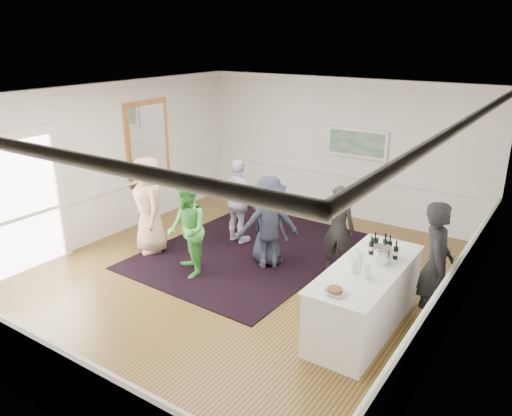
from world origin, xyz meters
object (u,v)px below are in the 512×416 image
Objects in this scene: guest_tan at (149,205)px; ice_bucket at (382,255)px; guest_lilac at (238,202)px; guest_green at (187,230)px; bartender at (436,265)px; nut_bowl at (335,291)px; guest_navy at (269,223)px; guest_dark_a at (268,223)px; guest_dark_b at (338,229)px; serving_table at (365,297)px.

guest_tan is 7.38× the size of ice_bucket.
guest_green is at bearing 104.34° from guest_lilac.
bartender is at bearing 29.82° from ice_bucket.
nut_bowl is at bearing 153.20° from guest_lilac.
guest_tan is at bearing 78.99° from bartender.
nut_bowl is (-0.84, -1.59, 0.06)m from bartender.
nut_bowl is (2.29, -2.03, 0.21)m from guest_navy.
bartender is 0.79m from ice_bucket.
ice_bucket is (3.50, -1.32, 0.22)m from guest_lilac.
bartender reaches higher than ice_bucket.
guest_tan is at bearing 165.01° from nut_bowl.
nut_bowl is (3.22, -0.82, 0.16)m from guest_green.
guest_green is 1.71m from guest_lilac.
guest_dark_b is at bearing 163.08° from guest_dark_a.
guest_lilac is at bearing 155.06° from serving_table.
guest_dark_a is at bearing 44.67° from guest_tan.
serving_table is 1.39× the size of guest_dark_a.
guest_tan is at bearing 32.18° from guest_navy.
guest_lilac is 2.26m from guest_dark_b.
serving_table is 3.30m from guest_green.
bartender reaches higher than guest_navy.
guest_dark_a reaches higher than nut_bowl.
serving_table is 1.90m from guest_dark_b.
guest_green is 3.33m from nut_bowl.
guest_tan is 4.69m from ice_bucket.
ice_bucket is at bearing 104.75° from bartender.
guest_dark_b is (1.12, 0.55, -0.06)m from guest_dark_a.
ice_bucket reaches higher than serving_table.
serving_table is at bearing 40.88° from guest_green.
guest_green reaches higher than guest_dark_b.
guest_tan reaches higher than nut_bowl.
serving_table is at bearing 113.89° from guest_dark_b.
bartender reaches higher than guest_green.
nut_bowl is (2.21, -1.89, 0.15)m from guest_dark_a.
serving_table is 1.26× the size of guest_tan.
guest_lilac reaches higher than guest_dark_b.
serving_table is 1.49× the size of guest_dark_b.
guest_lilac is 1.08× the size of guest_dark_b.
bartender reaches higher than serving_table.
guest_tan reaches higher than serving_table.
guest_dark_b is at bearing 51.20° from bartender.
nut_bowl is at bearing 100.26° from guest_dark_b.
guest_green is 1.07× the size of guest_navy.
guest_dark_a is at bearing 132.67° from guest_navy.
guest_green is 0.98× the size of guest_lilac.
guest_dark_b is at bearing 75.68° from guest_green.
guest_lilac is 1.09× the size of guest_navy.
serving_table is 1.50× the size of guest_navy.
bartender is 1.00× the size of guest_tan.
bartender is at bearing 49.34° from guest_green.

